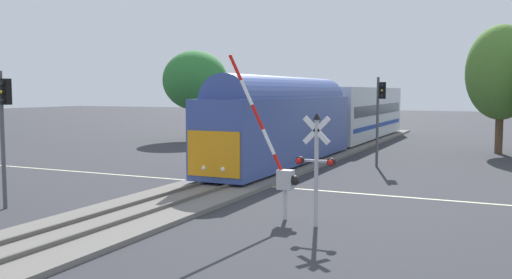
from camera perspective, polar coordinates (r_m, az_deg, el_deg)
name	(u,v)px	position (r m, az deg, el deg)	size (l,w,h in m)	color
ground_plane	(232,184)	(27.74, -2.46, -4.56)	(220.00, 220.00, 0.00)	#333338
road_centre_stripe	(232,184)	(27.74, -2.46, -4.55)	(44.00, 0.20, 0.01)	beige
railway_track	(232,182)	(27.72, -2.46, -4.37)	(4.40, 80.00, 0.32)	slate
commuter_train	(330,115)	(42.57, 7.61, 2.52)	(3.04, 39.43, 5.16)	#384C93
crossing_gate_near	(280,165)	(19.88, 2.45, -2.67)	(2.79, 0.40, 5.95)	#B7B7BC
crossing_signal_mast	(316,158)	(18.75, 6.19, -1.88)	(1.36, 0.44, 3.87)	#B2B2B7
traffic_signal_near_left	(4,117)	(23.51, -24.51, 2.12)	(0.53, 0.38, 5.38)	#4C4C51
traffic_signal_far_side	(380,107)	(34.28, 12.62, 3.28)	(0.53, 0.38, 5.44)	#4C4C51
pine_left_background	(195,81)	(52.75, -6.28, 6.04)	(6.10, 6.10, 8.40)	brown
oak_far_right	(501,73)	(44.45, 23.90, 6.31)	(5.01, 5.01, 9.45)	brown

